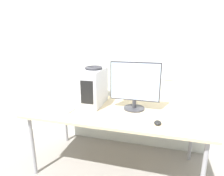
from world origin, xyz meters
TOP-DOWN VIEW (x-y plane):
  - wall_back at (0.00, 1.03)m, footprint 8.00×0.07m
  - desk at (0.00, 0.45)m, footprint 1.91×0.90m
  - pc_tower at (-0.30, 0.54)m, footprint 0.20×0.45m
  - headphones at (-0.30, 0.54)m, footprint 0.20×0.20m
  - monitor_main at (0.19, 0.51)m, footprint 0.55×0.24m
  - keyboard at (0.18, 0.22)m, footprint 0.42×0.14m
  - mouse at (0.46, 0.19)m, footprint 0.07×0.10m
  - cell_phone at (-0.49, 0.26)m, footprint 0.08×0.15m

SIDE VIEW (x-z plane):
  - desk at x=0.00m, z-range 0.33..1.07m
  - cell_phone at x=-0.49m, z-range 0.74..0.75m
  - keyboard at x=0.18m, z-range 0.74..0.77m
  - mouse at x=0.46m, z-range 0.74..0.77m
  - pc_tower at x=-0.30m, z-range 0.74..1.17m
  - monitor_main at x=0.19m, z-range 0.76..1.29m
  - headphones at x=-0.30m, z-range 1.17..1.21m
  - wall_back at x=0.00m, z-range 0.00..2.70m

